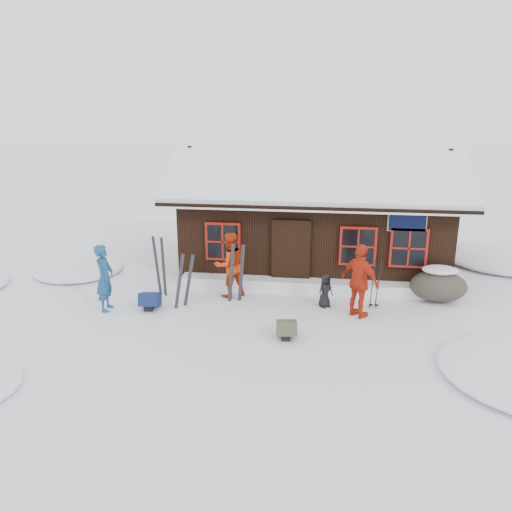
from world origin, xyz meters
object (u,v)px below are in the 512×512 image
object	(u,v)px
skier_orange_right	(360,281)
boulder	(438,285)
skier_crouched	(325,291)
skier_teal	(105,278)
backpack_olive	(286,331)
backpack_blue	(150,302)
ski_poles	(375,284)
skier_orange_left	(230,265)
ski_pair_left	(184,281)

from	to	relation	value
skier_orange_right	boulder	xyz separation A→B (m)	(2.24, 1.41, -0.50)
skier_crouched	skier_teal	bearing A→B (deg)	149.88
boulder	skier_crouched	bearing A→B (deg)	-164.27
skier_orange_right	backpack_olive	distance (m)	2.38
backpack_blue	skier_teal	bearing A→B (deg)	-174.97
skier_orange_right	ski_poles	bearing A→B (deg)	-83.26
skier_orange_left	backpack_blue	distance (m)	2.39
skier_orange_right	skier_crouched	bearing A→B (deg)	9.13
backpack_olive	backpack_blue	bearing A→B (deg)	154.33
ski_pair_left	skier_orange_right	bearing A→B (deg)	-21.23
backpack_blue	skier_orange_right	bearing A→B (deg)	-3.95
skier_crouched	backpack_olive	world-z (taller)	skier_crouched
ski_pair_left	ski_poles	world-z (taller)	ski_pair_left
skier_crouched	backpack_blue	bearing A→B (deg)	149.51
skier_teal	ski_poles	size ratio (longest dim) A/B	1.27
skier_orange_left	ski_poles	size ratio (longest dim) A/B	1.32
skier_teal	backpack_blue	bearing A→B (deg)	-83.71
skier_crouched	backpack_blue	size ratio (longest dim) A/B	1.41
boulder	skier_teal	bearing A→B (deg)	-168.23
skier_orange_right	ski_poles	xyz separation A→B (m)	(0.46, 0.64, -0.30)
skier_teal	ski_poles	bearing A→B (deg)	-86.17
ski_poles	boulder	bearing A→B (deg)	23.26
skier_teal	ski_pair_left	size ratio (longest dim) A/B	1.18
ski_pair_left	backpack_blue	size ratio (longest dim) A/B	2.34
ski_pair_left	backpack_blue	distance (m)	1.06
skier_teal	ski_pair_left	world-z (taller)	skier_teal
boulder	skier_orange_left	bearing A→B (deg)	-175.87
ski_pair_left	ski_poles	bearing A→B (deg)	-13.83
skier_orange_left	boulder	distance (m)	5.78
boulder	backpack_olive	size ratio (longest dim) A/B	2.51
ski_poles	backpack_blue	size ratio (longest dim) A/B	2.16
skier_orange_left	backpack_blue	xyz separation A→B (m)	(-1.93, -1.20, -0.75)
skier_orange_right	backpack_olive	size ratio (longest dim) A/B	3.14
ski_pair_left	backpack_olive	distance (m)	3.26
skier_crouched	backpack_olive	size ratio (longest dim) A/B	1.50
skier_crouched	ski_pair_left	distance (m)	3.76
boulder	backpack_blue	bearing A→B (deg)	-168.13
skier_teal	ski_poles	world-z (taller)	skier_teal
skier_crouched	ski_poles	xyz separation A→B (m)	(1.30, 0.10, 0.20)
skier_teal	skier_orange_right	bearing A→B (deg)	-91.15
skier_orange_right	ski_poles	size ratio (longest dim) A/B	1.37
skier_crouched	ski_poles	world-z (taller)	ski_poles
skier_teal	backpack_blue	xyz separation A→B (m)	(1.11, 0.22, -0.71)
ski_poles	backpack_olive	xyz separation A→B (m)	(-2.18, -2.09, -0.49)
backpack_blue	boulder	bearing A→B (deg)	5.80
skier_orange_left	backpack_olive	xyz separation A→B (m)	(1.79, -2.45, -0.76)
skier_teal	boulder	bearing A→B (deg)	-83.03
skier_orange_left	skier_crouched	bearing A→B (deg)	135.18
skier_teal	ski_poles	xyz separation A→B (m)	(7.00, 1.06, -0.23)
skier_orange_right	ski_poles	distance (m)	0.84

